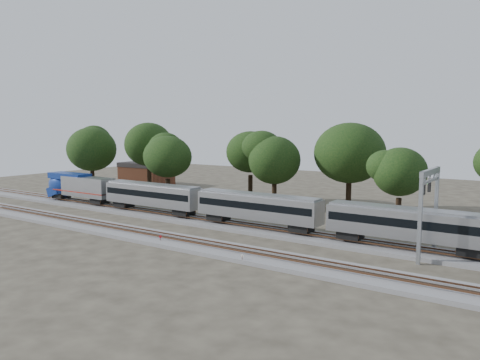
{
  "coord_description": "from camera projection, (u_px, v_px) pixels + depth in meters",
  "views": [
    {
      "loc": [
        35.34,
        -41.09,
        12.61
      ],
      "look_at": [
        3.93,
        5.0,
        6.2
      ],
      "focal_mm": 35.0,
      "sensor_mm": 36.0,
      "label": 1
    }
  ],
  "objects": [
    {
      "name": "ground",
      "position": [
        188.0,
        234.0,
        54.94
      ],
      "size": [
        160.0,
        160.0,
        0.0
      ],
      "primitive_type": "plane",
      "color": "#383328",
      "rests_on": "ground"
    },
    {
      "name": "switch_stand_red",
      "position": [
        160.0,
        239.0,
        50.27
      ],
      "size": [
        0.29,
        0.14,
        0.96
      ],
      "rotation": [
        0.0,
        0.0,
        0.37
      ],
      "color": "#512D19",
      "rests_on": "ground"
    },
    {
      "name": "tree_1",
      "position": [
        149.0,
        144.0,
        83.13
      ],
      "size": [
        9.59,
        9.59,
        13.52
      ],
      "color": "black",
      "rests_on": "ground"
    },
    {
      "name": "track_near",
      "position": [
        165.0,
        239.0,
        51.64
      ],
      "size": [
        160.0,
        5.0,
        0.73
      ],
      "color": "slate",
      "rests_on": "ground"
    },
    {
      "name": "tree_3",
      "position": [
        250.0,
        152.0,
        77.76
      ],
      "size": [
        8.52,
        8.52,
        12.02
      ],
      "color": "black",
      "rests_on": "ground"
    },
    {
      "name": "brick_building",
      "position": [
        146.0,
        174.0,
        100.34
      ],
      "size": [
        10.47,
        7.51,
        4.95
      ],
      "rotation": [
        0.0,
        0.0,
        0.02
      ],
      "color": "brown",
      "rests_on": "ground"
    },
    {
      "name": "switch_lever",
      "position": [
        216.0,
        254.0,
        45.96
      ],
      "size": [
        0.58,
        0.47,
        0.3
      ],
      "primitive_type": "cube",
      "rotation": [
        0.0,
        0.0,
        0.39
      ],
      "color": "#512D19",
      "rests_on": "ground"
    },
    {
      "name": "signal_gantry",
      "position": [
        429.0,
        193.0,
        44.99
      ],
      "size": [
        0.59,
        7.04,
        8.56
      ],
      "color": "gray",
      "rests_on": "ground"
    },
    {
      "name": "tree_4",
      "position": [
        275.0,
        160.0,
        70.96
      ],
      "size": [
        7.63,
        7.63,
        10.76
      ],
      "color": "black",
      "rests_on": "ground"
    },
    {
      "name": "track_far",
      "position": [
        219.0,
        224.0,
        59.85
      ],
      "size": [
        160.0,
        5.0,
        0.73
      ],
      "color": "slate",
      "rests_on": "ground"
    },
    {
      "name": "train",
      "position": [
        258.0,
        206.0,
        56.2
      ],
      "size": [
        84.78,
        2.92,
        4.3
      ],
      "color": "#ADAFB4",
      "rests_on": "ground"
    },
    {
      "name": "switch_stand_white",
      "position": [
        242.0,
        258.0,
        43.03
      ],
      "size": [
        0.28,
        0.06,
        0.89
      ],
      "rotation": [
        0.0,
        0.0,
        0.13
      ],
      "color": "#512D19",
      "rests_on": "ground"
    },
    {
      "name": "tree_0",
      "position": [
        92.0,
        149.0,
        86.71
      ],
      "size": [
        8.54,
        8.54,
        12.04
      ],
      "color": "black",
      "rests_on": "ground"
    },
    {
      "name": "tree_5",
      "position": [
        350.0,
        153.0,
        69.66
      ],
      "size": [
        8.82,
        8.82,
        12.43
      ],
      "color": "black",
      "rests_on": "ground"
    },
    {
      "name": "tree_2",
      "position": [
        167.0,
        157.0,
        74.79
      ],
      "size": [
        7.92,
        7.92,
        11.17
      ],
      "color": "black",
      "rests_on": "ground"
    },
    {
      "name": "tree_6",
      "position": [
        400.0,
        172.0,
        57.28
      ],
      "size": [
        7.19,
        7.19,
        10.14
      ],
      "color": "black",
      "rests_on": "ground"
    }
  ]
}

